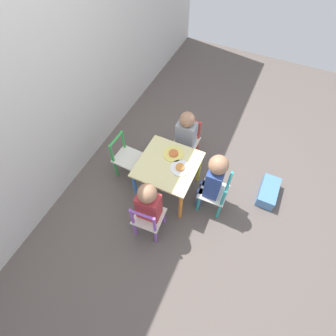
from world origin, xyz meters
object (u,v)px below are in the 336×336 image
object	(u,v)px
chair_purple	(148,219)
child_right	(185,135)
chair_green	(126,158)
child_left	(149,204)
plate_right	(173,154)
plate_front	(180,168)
child_front	(213,179)
storage_bin	(268,192)
chair_red	(187,142)
kids_table	(168,168)
chair_teal	(216,193)

from	to	relation	value
chair_purple	child_right	distance (m)	0.96
chair_green	child_left	size ratio (longest dim) A/B	0.70
chair_purple	plate_right	world-z (taller)	chair_purple
child_right	plate_front	xyz separation A→B (m)	(-0.44, -0.13, 0.05)
child_left	child_front	bearing A→B (deg)	-136.30
plate_front	chair_green	bearing A→B (deg)	88.02
child_left	plate_right	distance (m)	0.57
plate_right	storage_bin	xyz separation A→B (m)	(0.25, -0.99, -0.40)
chair_green	plate_right	distance (m)	0.56
child_front	plate_front	world-z (taller)	child_front
chair_red	storage_bin	world-z (taller)	chair_red
chair_red	plate_front	world-z (taller)	chair_red
chair_red	kids_table	bearing A→B (deg)	-90.00
kids_table	plate_front	size ratio (longest dim) A/B	2.98
child_front	plate_front	size ratio (longest dim) A/B	4.18
plate_right	kids_table	bearing A→B (deg)	180.00
child_front	storage_bin	size ratio (longest dim) A/B	2.22
chair_red	child_right	xyz separation A→B (m)	(-0.06, -0.00, 0.17)
chair_purple	chair_green	world-z (taller)	same
plate_right	storage_bin	world-z (taller)	plate_right
chair_red	chair_green	xyz separation A→B (m)	(-0.48, 0.50, 0.00)
chair_green	kids_table	bearing A→B (deg)	-90.00
chair_red	child_right	size ratio (longest dim) A/B	0.73
chair_purple	child_left	xyz separation A→B (m)	(0.06, 0.00, 0.19)
storage_bin	child_front	bearing A→B (deg)	123.72
chair_green	child_right	xyz separation A→B (m)	(0.42, -0.50, 0.17)
chair_red	storage_bin	bearing A→B (deg)	-8.00
chair_red	chair_green	world-z (taller)	same
chair_teal	chair_red	xyz separation A→B (m)	(0.49, 0.51, 0.00)
child_left	chair_purple	bearing A→B (deg)	90.00
kids_table	chair_teal	distance (m)	0.52
chair_red	chair_purple	size ratio (longest dim) A/B	1.00
child_front	storage_bin	bearing A→B (deg)	122.15
chair_teal	chair_purple	xyz separation A→B (m)	(-0.52, 0.47, 0.00)
chair_teal	chair_red	distance (m)	0.71
chair_green	plate_right	world-z (taller)	chair_green
storage_bin	chair_red	bearing A→B (deg)	82.68
child_right	plate_front	bearing A→B (deg)	-74.28
child_front	child_left	distance (m)	0.62
chair_teal	chair_purple	size ratio (longest dim) A/B	1.00
chair_purple	child_left	world-z (taller)	child_left
kids_table	chair_red	bearing A→B (deg)	0.68
storage_bin	child_right	bearing A→B (deg)	86.20
kids_table	plate_right	size ratio (longest dim) A/B	2.80
chair_green	plate_front	xyz separation A→B (m)	(-0.02, -0.63, 0.22)
child_front	plate_front	bearing A→B (deg)	-89.39
kids_table	plate_front	xyz separation A→B (m)	(-0.00, -0.13, 0.08)
child_right	kids_table	bearing A→B (deg)	-90.00
child_front	kids_table	bearing A→B (deg)	-90.00
chair_teal	plate_front	bearing A→B (deg)	-89.48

